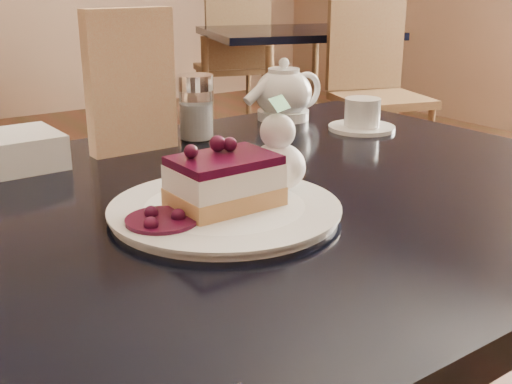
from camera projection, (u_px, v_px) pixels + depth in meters
main_table at (204, 261)px, 0.90m from camera, size 1.34×0.91×0.83m
dessert_plate at (225, 210)px, 0.82m from camera, size 0.29×0.29×0.01m
cheesecake_slice at (224, 182)px, 0.81m from camera, size 0.13×0.10×0.07m
whipped_cream at (277, 167)px, 0.87m from camera, size 0.08×0.08×0.07m
berry_sauce at (162, 220)px, 0.76m from camera, size 0.09×0.09×0.01m
tea_set at (298, 99)px, 1.34m from camera, size 0.25×0.29×0.11m
menu_card at (131, 82)px, 1.09m from camera, size 0.15×0.04×0.24m
sugar_shaker at (196, 107)px, 1.18m from camera, size 0.07×0.07×0.12m
napkin_stack at (16, 150)px, 1.02m from camera, size 0.13×0.13×0.06m
bg_table_far_right at (294, 145)px, 4.15m from camera, size 1.28×1.95×1.30m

